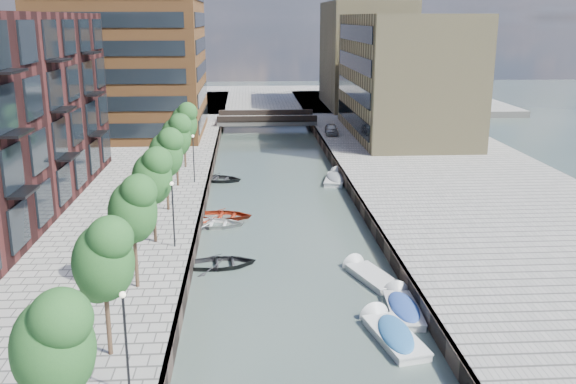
{
  "coord_description": "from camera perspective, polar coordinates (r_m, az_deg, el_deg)",
  "views": [
    {
      "loc": [
        -2.62,
        -13.59,
        14.62
      ],
      "look_at": [
        0.0,
        27.13,
        3.5
      ],
      "focal_mm": 40.0,
      "sensor_mm": 36.0,
      "label": 1
    }
  ],
  "objects": [
    {
      "name": "lamp_0",
      "position": [
        24.71,
        -14.26,
        -11.98
      ],
      "size": [
        0.24,
        0.24,
        4.12
      ],
      "color": "black",
      "rests_on": "quay_left"
    },
    {
      "name": "sloop_3",
      "position": [
        46.8,
        -6.53,
        -3.06
      ],
      "size": [
        4.66,
        3.54,
        0.91
      ],
      "primitive_type": "imported",
      "rotation": [
        0.0,
        0.0,
        1.47
      ],
      "color": "silver",
      "rests_on": "ground"
    },
    {
      "name": "far_closure",
      "position": [
        114.5,
        -2.37,
        8.15
      ],
      "size": [
        80.0,
        40.0,
        1.0
      ],
      "primitive_type": "cube",
      "color": "gray",
      "rests_on": "ground"
    },
    {
      "name": "lamp_2",
      "position": [
        54.92,
        -8.4,
        3.41
      ],
      "size": [
        0.24,
        0.24,
        4.12
      ],
      "color": "black",
      "rests_on": "quay_left"
    },
    {
      "name": "tree_3",
      "position": [
        40.14,
        -12.01,
        1.49
      ],
      "size": [
        2.5,
        2.5,
        5.95
      ],
      "color": "#382619",
      "rests_on": "quay_left"
    },
    {
      "name": "sloop_4",
      "position": [
        59.66,
        -6.24,
        0.97
      ],
      "size": [
        5.12,
        4.19,
        0.93
      ],
      "primitive_type": "imported",
      "rotation": [
        0.0,
        0.0,
        1.32
      ],
      "color": "black",
      "rests_on": "ground"
    },
    {
      "name": "quay_right",
      "position": [
        58.47,
        15.01,
        0.74
      ],
      "size": [
        20.0,
        140.0,
        1.0
      ],
      "primitive_type": "cube",
      "color": "gray",
      "rests_on": "ground"
    },
    {
      "name": "bridge",
      "position": [
        86.65,
        -1.92,
        6.45
      ],
      "size": [
        13.0,
        6.0,
        1.3
      ],
      "color": "gray",
      "rests_on": "ground"
    },
    {
      "name": "tree_1",
      "position": [
        26.95,
        -16.12,
        -5.61
      ],
      "size": [
        2.5,
        2.5,
        5.95
      ],
      "color": "#382619",
      "rests_on": "quay_left"
    },
    {
      "name": "tower",
      "position": [
        79.91,
        -14.61,
        15.76
      ],
      "size": [
        18.0,
        18.0,
        30.0
      ],
      "primitive_type": "cube",
      "color": "brown",
      "rests_on": "quay_left"
    },
    {
      "name": "tree_4",
      "position": [
        46.91,
        -10.83,
        3.52
      ],
      "size": [
        2.5,
        2.5,
        5.95
      ],
      "color": "#382619",
      "rests_on": "quay_left"
    },
    {
      "name": "sloop_1",
      "position": [
        39.46,
        -5.94,
        -6.59
      ],
      "size": [
        4.55,
        3.45,
        0.89
      ],
      "primitive_type": "imported",
      "rotation": [
        0.0,
        0.0,
        1.67
      ],
      "color": "black",
      "rests_on": "ground"
    },
    {
      "name": "lamp_1",
      "position": [
        39.47,
        -10.19,
        -1.35
      ],
      "size": [
        0.24,
        0.24,
        4.12
      ],
      "color": "black",
      "rests_on": "quay_left"
    },
    {
      "name": "water",
      "position": [
        55.62,
        -0.85,
        0.0
      ],
      "size": [
        300.0,
        300.0,
        0.0
      ],
      "primitive_type": "plane",
      "color": "#38473F",
      "rests_on": "ground"
    },
    {
      "name": "motorboat_0",
      "position": [
        31.41,
        9.18,
        -12.32
      ],
      "size": [
        2.55,
        4.96,
        1.58
      ],
      "color": "silver",
      "rests_on": "ground"
    },
    {
      "name": "tree_5",
      "position": [
        53.74,
        -9.95,
        5.03
      ],
      "size": [
        2.5,
        2.5,
        5.95
      ],
      "color": "#382619",
      "rests_on": "quay_left"
    },
    {
      "name": "motorboat_4",
      "position": [
        59.61,
        4.26,
        1.2
      ],
      "size": [
        2.73,
        5.15,
        1.63
      ],
      "color": "#B6B7B5",
      "rests_on": "ground"
    },
    {
      "name": "tree_6",
      "position": [
        60.6,
        -9.26,
        6.21
      ],
      "size": [
        2.5,
        2.5,
        5.95
      ],
      "color": "#382619",
      "rests_on": "quay_left"
    },
    {
      "name": "motorboat_3",
      "position": [
        34.14,
        10.12,
        -10.03
      ],
      "size": [
        1.82,
        4.56,
        1.49
      ],
      "color": "#B2B2B0",
      "rests_on": "ground"
    },
    {
      "name": "tan_block_near",
      "position": [
        78.14,
        10.28,
        10.14
      ],
      "size": [
        12.0,
        25.0,
        14.0
      ],
      "primitive_type": "cube",
      "color": "#8F8157",
      "rests_on": "quay_right"
    },
    {
      "name": "quay_wall_right",
      "position": [
        56.11,
        5.38,
        0.6
      ],
      "size": [
        0.25,
        140.0,
        1.0
      ],
      "primitive_type": "cube",
      "color": "#332823",
      "rests_on": "ground"
    },
    {
      "name": "tree_0",
      "position": [
        20.76,
        -20.19,
        -12.43
      ],
      "size": [
        2.5,
        2.5,
        5.95
      ],
      "color": "#382619",
      "rests_on": "quay_left"
    },
    {
      "name": "quay_wall_left",
      "position": [
        55.53,
        -7.15,
        0.39
      ],
      "size": [
        0.25,
        140.0,
        1.0
      ],
      "primitive_type": "cube",
      "color": "#332823",
      "rests_on": "ground"
    },
    {
      "name": "sloop_2",
      "position": [
        48.64,
        -5.74,
        -2.33
      ],
      "size": [
        4.72,
        3.69,
        0.89
      ],
      "primitive_type": "imported",
      "rotation": [
        0.0,
        0.0,
        1.42
      ],
      "color": "maroon",
      "rests_on": "ground"
    },
    {
      "name": "tan_block_far",
      "position": [
        103.44,
        6.84,
        12.02
      ],
      "size": [
        12.0,
        20.0,
        16.0
      ],
      "primitive_type": "cube",
      "color": "#8F8157",
      "rests_on": "quay_right"
    },
    {
      "name": "motorboat_2",
      "position": [
        38.01,
        7.13,
        -7.36
      ],
      "size": [
        2.91,
        4.72,
        1.49
      ],
      "color": "silver",
      "rests_on": "ground"
    },
    {
      "name": "car",
      "position": [
        77.76,
        3.88,
        5.59
      ],
      "size": [
        1.68,
        3.79,
        1.27
      ],
      "primitive_type": "imported",
      "rotation": [
        0.0,
        0.0,
        -0.05
      ],
      "color": "gray",
      "rests_on": "quay_right"
    },
    {
      "name": "tree_2",
      "position": [
        33.46,
        -13.65,
        -1.36
      ],
      "size": [
        2.5,
        2.5,
        5.95
      ],
      "color": "#382619",
      "rests_on": "quay_left"
    }
  ]
}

